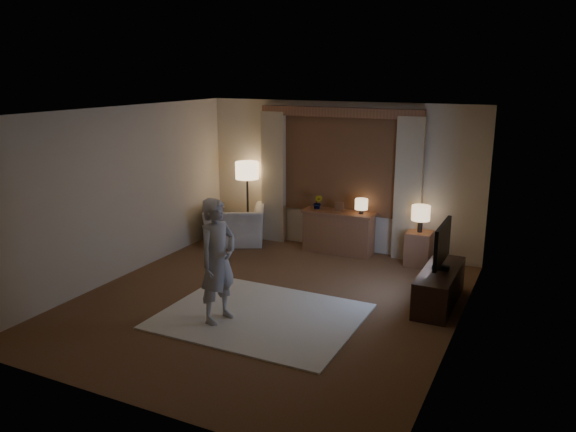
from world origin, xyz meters
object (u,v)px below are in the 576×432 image
Objects in this scene: sideboard at (339,233)px; tv_stand at (439,287)px; armchair at (235,225)px; side_table at (419,248)px; person at (218,261)px.

tv_stand is (2.05, -1.54, -0.10)m from sideboard.
armchair is 4.14m from tv_stand.
tv_stand is at bearing -67.11° from side_table.
armchair is 3.34m from side_table.
sideboard is 0.86× the size of tv_stand.
sideboard reaches higher than side_table.
tv_stand is (0.63, -1.49, -0.03)m from side_table.
armchair is 3.37m from person.
side_table is (1.42, -0.05, -0.07)m from sideboard.
sideboard is 1.11× the size of armchair.
armchair is at bearing 163.15° from tv_stand.
sideboard is at bearing 162.96° from armchair.
sideboard is 2.57m from tv_stand.
side_table is at bearing -17.02° from person.
person reaches higher than tv_stand.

